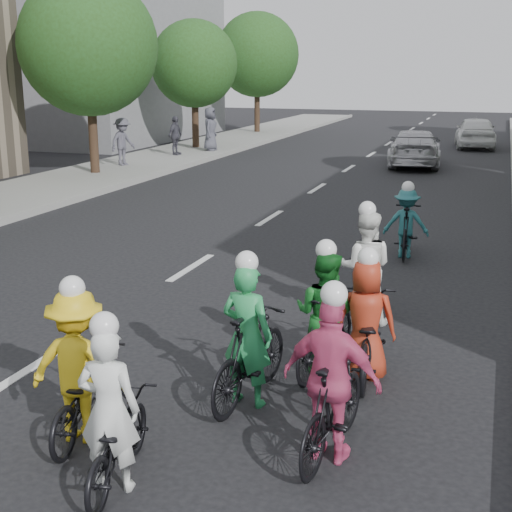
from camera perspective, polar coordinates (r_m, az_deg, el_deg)
The scene contains 20 objects.
ground at distance 9.87m, azimuth -17.21°, elevation -8.35°, with size 120.00×120.00×0.00m, color black.
sidewalk_left at distance 22.23m, azimuth -18.98°, elevation 4.43°, with size 4.00×80.00×0.15m, color gray.
curb_left at distance 21.10m, azimuth -14.77°, elevation 4.26°, with size 0.18×80.00×0.18m, color #999993.
bldg_sw at distance 41.31m, azimuth -12.93°, elevation 14.75°, with size 10.00×14.00×8.00m, color slate.
tree_l_3 at distance 26.16m, azimuth -13.29°, elevation 16.06°, with size 4.80×4.80×6.93m.
tree_l_4 at distance 34.13m, azimuth -4.97°, elevation 15.07°, with size 4.00×4.00×5.97m.
tree_l_5 at distance 42.53m, azimuth 0.09°, elevation 15.80°, with size 4.80×4.80×6.93m.
cyclist_0 at distance 6.86m, azimuth -11.29°, elevation -13.47°, with size 0.81×1.64×1.72m.
cyclist_1 at distance 9.03m, azimuth 5.56°, elevation -5.37°, with size 0.87×1.82×1.76m.
cyclist_2 at distance 7.71m, azimuth -13.83°, elevation -9.49°, with size 1.12×1.73×1.77m.
cyclist_3 at distance 7.15m, azimuth 6.13°, elevation -10.90°, with size 1.04×1.77×1.85m.
cyclist_4 at distance 9.03m, azimuth 8.80°, elevation -5.98°, with size 0.90×1.97×1.69m.
cyclist_5 at distance 8.25m, azimuth -0.55°, elevation -7.44°, with size 0.75×1.87×1.83m.
cyclist_6 at distance 10.95m, azimuth 8.72°, elevation -1.80°, with size 0.91×1.71×1.88m.
cyclist_7 at distance 14.92m, azimuth 11.93°, elevation 2.28°, with size 0.96×1.82×1.58m.
follow_car_lead at distance 29.25m, azimuth 12.57°, elevation 8.44°, with size 1.98×4.88×1.42m, color silver.
follow_car_trail at distance 36.85m, azimuth 17.16°, elevation 9.46°, with size 1.80×4.47×1.52m, color white.
spectator_0 at distance 28.06m, azimuth -10.62°, elevation 8.98°, with size 1.16×0.67×1.80m, color #53525F.
spectator_1 at distance 31.15m, azimuth -6.48°, elevation 9.55°, with size 0.97×0.40×1.65m, color #4C4B57.
spectator_2 at distance 32.69m, azimuth -3.68°, elevation 10.11°, with size 0.94×0.61×1.93m, color #4B4B57.
Camera 1 is at (5.54, -7.25, 3.77)m, focal length 50.00 mm.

